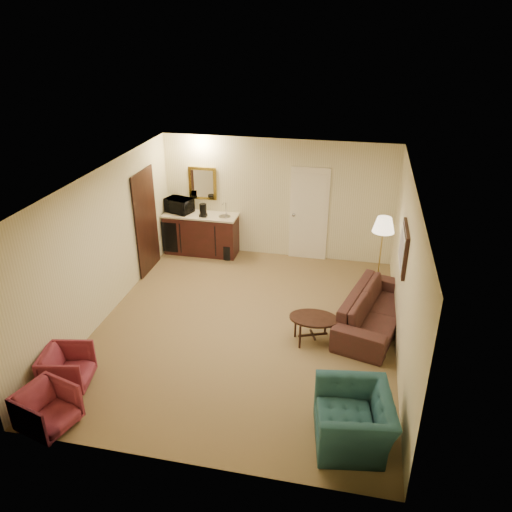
{
  "coord_description": "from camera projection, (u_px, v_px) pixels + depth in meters",
  "views": [
    {
      "loc": [
        1.69,
        -7.03,
        4.82
      ],
      "look_at": [
        0.07,
        0.5,
        1.13
      ],
      "focal_mm": 35.0,
      "sensor_mm": 36.0,
      "label": 1
    }
  ],
  "objects": [
    {
      "name": "ground",
      "position": [
        246.0,
        327.0,
        8.6
      ],
      "size": [
        6.0,
        6.0,
        0.0
      ],
      "primitive_type": "plane",
      "color": "olive",
      "rests_on": "ground"
    },
    {
      "name": "teal_armchair",
      "position": [
        354.0,
        412.0,
        6.11
      ],
      "size": [
        0.84,
        1.14,
        0.91
      ],
      "primitive_type": "imported",
      "rotation": [
        0.0,
        0.0,
        -1.41
      ],
      "color": "#215253",
      "rests_on": "ground"
    },
    {
      "name": "coffee_maker",
      "position": [
        203.0,
        210.0,
        10.75
      ],
      "size": [
        0.17,
        0.17,
        0.28
      ],
      "primitive_type": "cylinder",
      "rotation": [
        0.0,
        0.0,
        0.13
      ],
      "color": "black",
      "rests_on": "wetbar_cabinet"
    },
    {
      "name": "waste_bin",
      "position": [
        228.0,
        252.0,
        10.97
      ],
      "size": [
        0.26,
        0.26,
        0.32
      ],
      "primitive_type": "cylinder",
      "rotation": [
        0.0,
        0.0,
        0.01
      ],
      "color": "black",
      "rests_on": "ground"
    },
    {
      "name": "sofa",
      "position": [
        376.0,
        304.0,
        8.45
      ],
      "size": [
        1.19,
        2.28,
        0.85
      ],
      "primitive_type": "imported",
      "rotation": [
        0.0,
        0.0,
        1.3
      ],
      "color": "black",
      "rests_on": "ground"
    },
    {
      "name": "rose_chair_near",
      "position": [
        67.0,
        366.0,
        7.1
      ],
      "size": [
        0.71,
        0.74,
        0.66
      ],
      "primitive_type": "imported",
      "rotation": [
        0.0,
        0.0,
        1.77
      ],
      "color": "#8B2D42",
      "rests_on": "ground"
    },
    {
      "name": "room_walls",
      "position": [
        250.0,
        217.0,
        8.55
      ],
      "size": [
        5.02,
        6.01,
        2.61
      ],
      "color": "beige",
      "rests_on": "ground"
    },
    {
      "name": "microwave",
      "position": [
        179.0,
        204.0,
        10.96
      ],
      "size": [
        0.65,
        0.49,
        0.39
      ],
      "primitive_type": "imported",
      "rotation": [
        0.0,
        0.0,
        -0.33
      ],
      "color": "black",
      "rests_on": "wetbar_cabinet"
    },
    {
      "name": "coffee_table",
      "position": [
        313.0,
        329.0,
        8.13
      ],
      "size": [
        0.93,
        0.79,
        0.46
      ],
      "primitive_type": "cube",
      "rotation": [
        0.0,
        0.0,
        0.37
      ],
      "color": "black",
      "rests_on": "ground"
    },
    {
      "name": "floor_lamp",
      "position": [
        380.0,
        255.0,
        9.38
      ],
      "size": [
        0.51,
        0.51,
        1.54
      ],
      "primitive_type": "cube",
      "rotation": [
        0.0,
        0.0,
        0.3
      ],
      "color": "#B4963C",
      "rests_on": "ground"
    },
    {
      "name": "wetbar_cabinet",
      "position": [
        201.0,
        234.0,
        11.11
      ],
      "size": [
        1.64,
        0.58,
        0.92
      ],
      "primitive_type": "cube",
      "color": "#361211",
      "rests_on": "ground"
    },
    {
      "name": "rose_chair_far",
      "position": [
        47.0,
        407.0,
        6.36
      ],
      "size": [
        0.74,
        0.77,
        0.65
      ],
      "primitive_type": "imported",
      "rotation": [
        0.0,
        0.0,
        1.3
      ],
      "color": "#8B2D42",
      "rests_on": "ground"
    }
  ]
}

